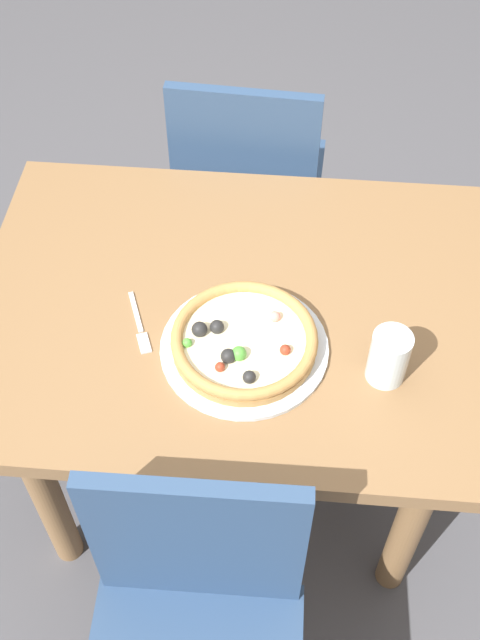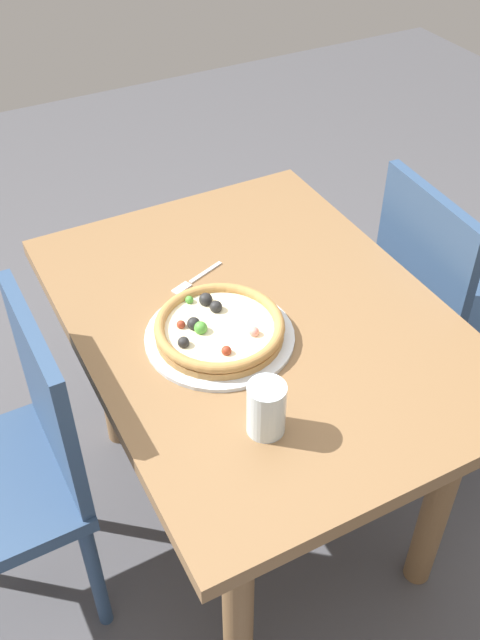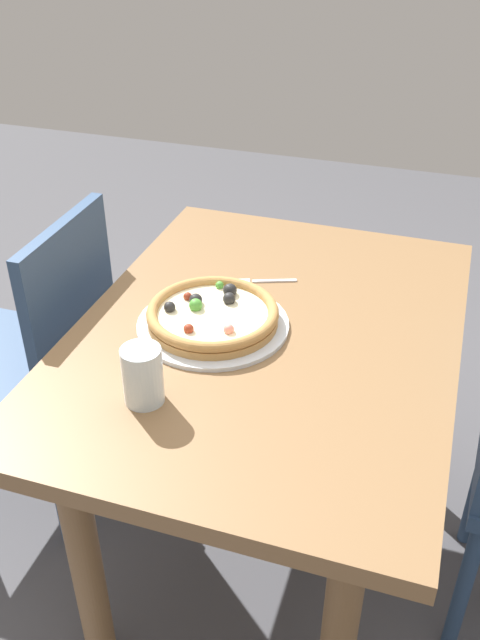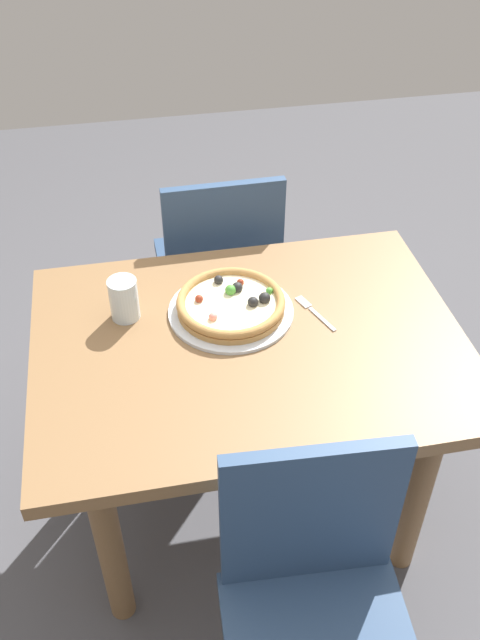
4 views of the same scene
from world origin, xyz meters
TOP-DOWN VIEW (x-y plane):
  - ground_plane at (0.00, 0.00)m, footprint 6.00×6.00m
  - dining_table at (0.00, 0.00)m, footprint 1.11×0.83m
  - chair_near at (0.02, -0.63)m, footprint 0.42×0.42m
  - chair_far at (0.02, 0.63)m, footprint 0.41×0.41m
  - plate at (-0.03, 0.12)m, footprint 0.34×0.34m
  - pizza at (-0.03, 0.12)m, footprint 0.29×0.29m
  - fork at (0.19, 0.08)m, footprint 0.07×0.16m
  - drinking_glass at (-0.31, 0.15)m, footprint 0.08×0.08m

SIDE VIEW (x-z plane):
  - ground_plane at x=0.00m, z-range 0.00..0.00m
  - chair_near at x=0.02m, z-range 0.05..0.94m
  - chair_far at x=0.02m, z-range 0.05..0.94m
  - dining_table at x=0.00m, z-range 0.25..0.97m
  - fork at x=0.19m, z-range 0.72..0.73m
  - plate at x=-0.03m, z-range 0.72..0.73m
  - pizza at x=-0.03m, z-range 0.73..0.78m
  - drinking_glass at x=-0.31m, z-range 0.72..0.84m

